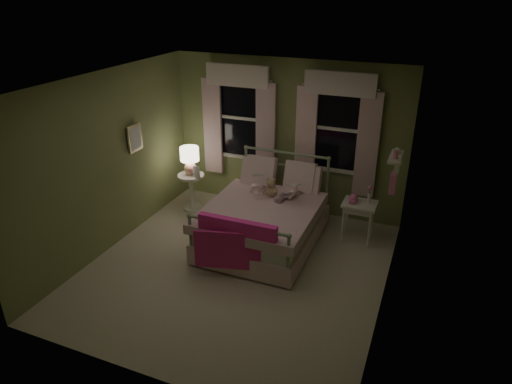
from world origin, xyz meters
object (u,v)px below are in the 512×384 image
at_px(child_right, 292,178).
at_px(nightstand_left, 192,187).
at_px(table_lamp, 190,158).
at_px(nightstand_right, 359,209).
at_px(teddy_bear, 271,189).
at_px(child_left, 258,172).
at_px(bed, 265,220).

relative_size(child_right, nightstand_left, 1.18).
height_order(table_lamp, nightstand_right, table_lamp).
distance_m(child_right, table_lamp, 1.88).
height_order(nightstand_left, table_lamp, table_lamp).
distance_m(teddy_bear, table_lamp, 1.64).
bearing_deg(teddy_bear, child_left, 150.50).
bearing_deg(teddy_bear, bed, -90.00).
bearing_deg(teddy_bear, nightstand_left, 168.71).
relative_size(bed, child_right, 2.66).
bearing_deg(nightstand_right, teddy_bear, -166.28).
distance_m(child_left, nightstand_left, 1.43).
bearing_deg(bed, nightstand_left, 159.98).
bearing_deg(child_left, nightstand_right, 164.31).
distance_m(bed, nightstand_left, 1.70).
height_order(child_left, teddy_bear, child_left).
xyz_separation_m(bed, table_lamp, (-1.60, 0.58, 0.57)).
height_order(child_left, table_lamp, child_left).
distance_m(teddy_bear, nightstand_left, 1.67).
relative_size(bed, nightstand_left, 3.13).
height_order(child_right, table_lamp, child_right).
height_order(teddy_bear, nightstand_right, teddy_bear).
xyz_separation_m(bed, nightstand_left, (-1.60, 0.58, 0.03)).
bearing_deg(bed, nightstand_right, 24.00).
distance_m(table_lamp, nightstand_right, 2.93).
xyz_separation_m(bed, child_right, (0.28, 0.42, 0.57)).
height_order(child_right, nightstand_left, child_right).
bearing_deg(nightstand_left, teddy_bear, -11.29).
xyz_separation_m(child_right, nightstand_left, (-1.88, 0.16, -0.53)).
height_order(child_left, nightstand_right, child_left).
bearing_deg(teddy_bear, table_lamp, 168.71).
bearing_deg(child_right, bed, 78.58).
relative_size(child_left, nightstand_right, 1.24).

